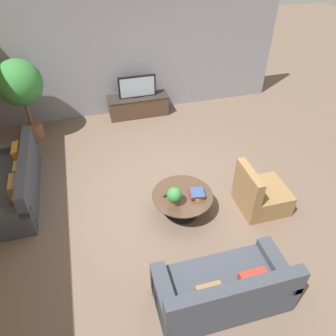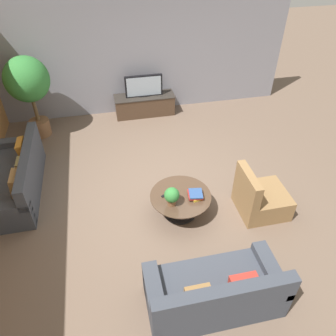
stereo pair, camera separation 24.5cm
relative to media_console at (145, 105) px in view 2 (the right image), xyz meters
name	(u,v)px [view 2 (the right image)]	position (x,y,z in m)	size (l,w,h in m)	color
ground_plane	(164,192)	(-0.12, -2.94, -0.26)	(24.00, 24.00, 0.00)	brown
back_wall_stone	(135,51)	(-0.12, 0.32, 1.24)	(7.40, 0.12, 3.00)	gray
media_console	(145,105)	(0.00, 0.00, 0.00)	(1.47, 0.50, 0.50)	#473323
television	(144,86)	(0.00, 0.00, 0.50)	(0.90, 0.13, 0.52)	black
coffee_table	(180,201)	(0.06, -3.51, 0.03)	(1.02, 1.02, 0.41)	black
couch_by_wall	(17,179)	(-2.72, -2.34, 0.03)	(0.84, 2.08, 0.84)	#3D424C
couch_near_entry	(215,292)	(0.09, -5.22, 0.02)	(1.75, 0.84, 0.84)	#3D424C
armchair_wicker	(260,198)	(1.40, -3.73, 0.01)	(0.80, 0.76, 0.86)	olive
potted_palm_tall	(28,84)	(-2.49, -0.43, 0.99)	(0.92, 0.92, 1.82)	brown
potted_plant_tabletop	(172,196)	(-0.13, -3.67, 0.34)	(0.25, 0.25, 0.33)	brown
book_stack	(196,195)	(0.29, -3.59, 0.20)	(0.27, 0.28, 0.09)	gold
remote_black	(166,195)	(-0.19, -3.45, 0.16)	(0.04, 0.16, 0.02)	black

